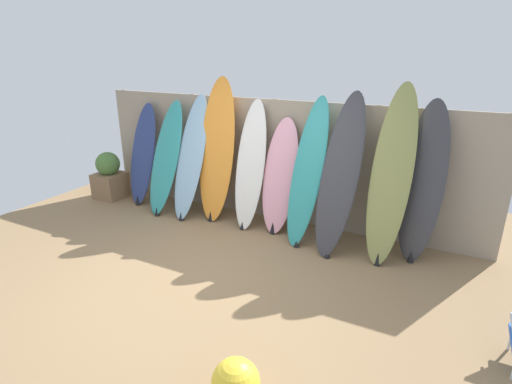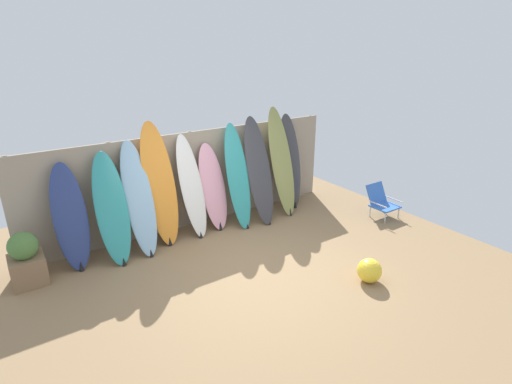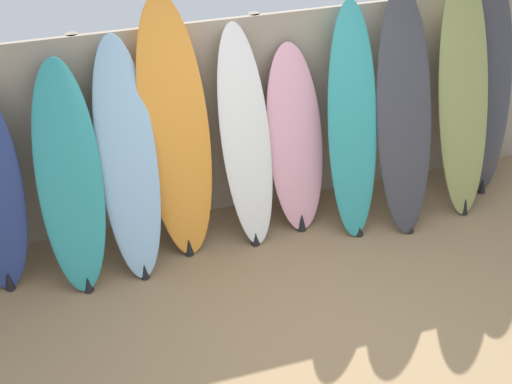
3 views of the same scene
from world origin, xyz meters
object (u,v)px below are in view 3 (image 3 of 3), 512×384
object	(u,v)px
surfboard_pink_5	(295,142)
surfboard_teal_6	(352,124)
surfboard_teal_1	(70,180)
surfboard_white_4	(246,140)
surfboard_skyblue_2	(128,162)
surfboard_charcoal_9	(487,91)
surfboard_orange_3	(176,134)
surfboard_charcoal_7	(404,114)
surfboard_olive_8	(463,95)

from	to	relation	value
surfboard_pink_5	surfboard_teal_6	distance (m)	0.50
surfboard_teal_1	surfboard_white_4	xyz separation A→B (m)	(1.44, 0.12, 0.03)
surfboard_skyblue_2	surfboard_teal_1	bearing A→B (deg)	-175.71
surfboard_charcoal_9	surfboard_teal_1	bearing A→B (deg)	-177.25
surfboard_orange_3	surfboard_skyblue_2	bearing A→B (deg)	-166.59
surfboard_teal_6	surfboard_charcoal_9	distance (m)	1.40
surfboard_white_4	surfboard_pink_5	world-z (taller)	surfboard_white_4
surfboard_teal_1	surfboard_teal_6	xyz separation A→B (m)	(2.34, 0.01, 0.09)
surfboard_charcoal_7	surfboard_charcoal_9	size ratio (longest dim) A/B	1.03
surfboard_white_4	surfboard_charcoal_9	xyz separation A→B (m)	(2.30, 0.06, 0.07)
surfboard_olive_8	surfboard_charcoal_9	size ratio (longest dim) A/B	1.09
surfboard_teal_1	surfboard_orange_3	bearing A→B (deg)	8.67
surfboard_orange_3	surfboard_olive_8	bearing A→B (deg)	-2.45
surfboard_olive_8	surfboard_charcoal_9	bearing A→B (deg)	23.99
surfboard_skyblue_2	surfboard_charcoal_9	bearing A→B (deg)	2.53
surfboard_pink_5	surfboard_charcoal_7	xyz separation A→B (m)	(0.90, -0.19, 0.21)
surfboard_orange_3	surfboard_charcoal_7	xyz separation A→B (m)	(1.92, -0.17, -0.05)
surfboard_pink_5	surfboard_olive_8	world-z (taller)	surfboard_olive_8
surfboard_pink_5	surfboard_teal_6	world-z (taller)	surfboard_teal_6
surfboard_orange_3	surfboard_white_4	bearing A→B (deg)	-1.55
surfboard_skyblue_2	surfboard_olive_8	world-z (taller)	surfboard_olive_8
surfboard_skyblue_2	surfboard_charcoal_7	distance (m)	2.33
surfboard_charcoal_7	surfboard_charcoal_9	world-z (taller)	surfboard_charcoal_7
surfboard_skyblue_2	surfboard_pink_5	bearing A→B (deg)	4.72
surfboard_pink_5	surfboard_olive_8	bearing A→B (deg)	-4.89
surfboard_charcoal_7	surfboard_olive_8	world-z (taller)	surfboard_olive_8
surfboard_orange_3	surfboard_pink_5	size ratio (longest dim) A/B	1.33
surfboard_charcoal_7	surfboard_charcoal_9	bearing A→B (deg)	13.16
surfboard_charcoal_9	surfboard_charcoal_7	bearing A→B (deg)	-166.84
surfboard_teal_1	surfboard_olive_8	world-z (taller)	surfboard_olive_8
surfboard_orange_3	surfboard_teal_6	xyz separation A→B (m)	(1.47, -0.12, -0.09)
surfboard_olive_8	surfboard_charcoal_9	xyz separation A→B (m)	(0.35, 0.15, -0.08)
surfboard_pink_5	surfboard_teal_6	bearing A→B (deg)	-17.38
surfboard_pink_5	surfboard_charcoal_7	bearing A→B (deg)	-12.23
surfboard_skyblue_2	surfboard_charcoal_7	xyz separation A→B (m)	(2.33, -0.08, 0.08)
surfboard_orange_3	surfboard_teal_6	bearing A→B (deg)	-4.69
surfboard_skyblue_2	surfboard_charcoal_7	size ratio (longest dim) A/B	0.92
surfboard_skyblue_2	surfboard_orange_3	xyz separation A→B (m)	(0.41, 0.10, 0.13)
surfboard_white_4	surfboard_teal_6	xyz separation A→B (m)	(0.90, -0.11, 0.05)
surfboard_teal_6	surfboard_pink_5	bearing A→B (deg)	162.62
surfboard_white_4	surfboard_pink_5	bearing A→B (deg)	4.58
surfboard_orange_3	surfboard_charcoal_9	world-z (taller)	surfboard_orange_3
surfboard_teal_6	surfboard_charcoal_9	xyz separation A→B (m)	(1.39, 0.17, 0.02)
surfboard_charcoal_9	surfboard_white_4	bearing A→B (deg)	-178.43
surfboard_skyblue_2	surfboard_white_4	bearing A→B (deg)	4.78
surfboard_olive_8	surfboard_charcoal_9	world-z (taller)	surfboard_olive_8
surfboard_white_4	surfboard_skyblue_2	bearing A→B (deg)	-175.22
surfboard_teal_1	surfboard_pink_5	bearing A→B (deg)	4.62
surfboard_skyblue_2	surfboard_olive_8	bearing A→B (deg)	-0.19
surfboard_olive_8	surfboard_teal_6	bearing A→B (deg)	-179.26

